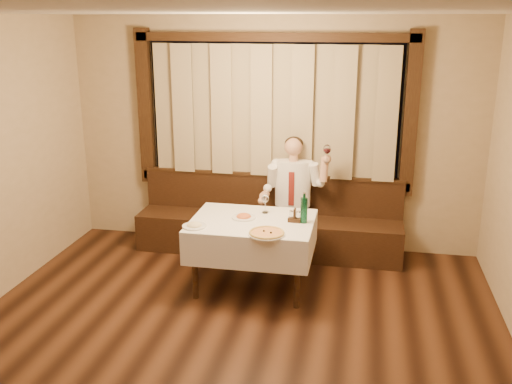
% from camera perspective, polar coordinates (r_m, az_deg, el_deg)
% --- Properties ---
extents(room, '(5.01, 6.01, 2.81)m').
position_cam_1_polar(room, '(5.00, -2.04, 2.42)').
color(room, black).
rests_on(room, ground).
extents(banquette, '(3.20, 0.61, 0.94)m').
position_cam_1_polar(banquette, '(7.00, 1.29, -3.47)').
color(banquette, black).
rests_on(banquette, ground).
extents(dining_table, '(1.27, 0.97, 0.76)m').
position_cam_1_polar(dining_table, '(5.94, -0.37, -3.78)').
color(dining_table, black).
rests_on(dining_table, ground).
extents(pizza, '(0.36, 0.36, 0.04)m').
position_cam_1_polar(pizza, '(5.51, 1.08, -4.12)').
color(pizza, white).
rests_on(pizza, dining_table).
extents(pasta_red, '(0.25, 0.25, 0.09)m').
position_cam_1_polar(pasta_red, '(5.95, -1.24, -2.31)').
color(pasta_red, white).
rests_on(pasta_red, dining_table).
extents(pasta_cream, '(0.24, 0.24, 0.08)m').
position_cam_1_polar(pasta_cream, '(5.73, -6.19, -3.17)').
color(pasta_cream, white).
rests_on(pasta_cream, dining_table).
extents(green_bottle, '(0.07, 0.07, 0.32)m').
position_cam_1_polar(green_bottle, '(5.81, 4.81, -1.79)').
color(green_bottle, '#115333').
rests_on(green_bottle, dining_table).
extents(table_wine_glass, '(0.08, 0.08, 0.21)m').
position_cam_1_polar(table_wine_glass, '(6.07, 0.92, -0.74)').
color(table_wine_glass, white).
rests_on(table_wine_glass, dining_table).
extents(cruet_caddy, '(0.14, 0.08, 0.14)m').
position_cam_1_polar(cruet_caddy, '(5.84, 3.88, -2.55)').
color(cruet_caddy, black).
rests_on(cruet_caddy, dining_table).
extents(seated_man, '(0.80, 0.59, 1.44)m').
position_cam_1_polar(seated_man, '(6.71, 3.67, 0.29)').
color(seated_man, black).
rests_on(seated_man, ground).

